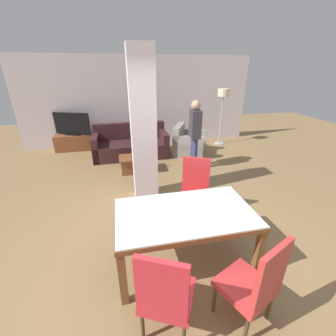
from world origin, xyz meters
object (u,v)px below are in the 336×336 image
Objects in this scene: bottle at (144,152)px; dining_chair_near_right at (255,283)px; tv_screen at (72,124)px; standing_person at (195,131)px; tv_stand at (75,142)px; dining_table at (185,222)px; dining_chair_near_left at (165,294)px; coffee_table at (136,164)px; floor_lamp at (223,98)px; sofa at (131,146)px; dining_chair_far_right at (194,189)px; armchair at (188,144)px.

dining_chair_near_right is at bearing -81.66° from bottle.
tv_screen is 0.63× the size of standing_person.
standing_person reaches higher than dining_chair_near_right.
dining_chair_near_right is at bearing -67.02° from tv_stand.
dining_table reaches higher than bottle.
dining_chair_near_left is 1.37× the size of coffee_table.
tv_stand is 0.66× the size of floor_lamp.
dining_table is at bearing 90.00° from dining_chair_near_right.
bottle is at bearing 3.32° from coffee_table.
sofa is 1.78× the size of tv_stand.
dining_chair_near_left is 5.99m from tv_stand.
dining_chair_far_right is 4.76m from tv_stand.
tv_stand is (-1.64, 5.75, -0.31)m from dining_chair_near_left.
dining_table is 2.96m from bottle.
dining_chair_near_left is 4.90m from sofa.
dining_chair_near_right is 1.75m from dining_chair_far_right.
floor_lamp is at bearing 30.99° from bottle.
standing_person reaches higher than dining_chair_near_left.
tv_stand is (-1.64, 0.86, -0.06)m from sofa.
bottle is (-1.40, -0.91, 0.19)m from armchair.
dining_chair_far_right is at bearing 64.18° from dining_table.
coffee_table is at bearing 97.30° from dining_table.
armchair is at bearing 72.18° from dining_table.
floor_lamp is (2.13, 5.47, 0.92)m from dining_chair_near_right.
sofa is 1.76× the size of armchair.
armchair is at bearing 33.11° from bottle.
standing_person is at bearing -6.02° from bottle.
sofa is (-0.00, 4.89, -0.25)m from dining_chair_near_left.
bottle is (-0.57, 3.86, -0.07)m from dining_chair_near_right.
standing_person is (1.47, 3.66, 0.41)m from dining_chair_near_left.
tv_screen is at bearing 130.41° from coffee_table.
standing_person is at bearing 140.12° from sofa.
tv_stand is 0.56m from tv_screen.
tv_screen reaches higher than dining_chair_near_left.
dining_chair_near_right is 3.81m from standing_person.
dining_chair_near_right is 6.32m from tv_stand.
coffee_table is at bearing 90.00° from standing_person.
armchair is 0.70× the size of standing_person.
coffee_table is 0.36m from bottle.
dining_table is at bearing 164.07° from standing_person.
tv_screen reaches higher than armchair.
dining_chair_near_right is 5.03m from sofa.
tv_screen is at bearing -27.57° from sofa.
floor_lamp reaches higher than dining_chair_near_left.
dining_chair_far_right reaches higher than bottle.
sofa is 1.67m from armchair.
dining_chair_near_left is 3.79m from coffee_table.
dining_chair_far_right reaches higher than sofa.
dining_table is 4.09m from sofa.
dining_chair_near_left is 0.52× the size of sofa.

